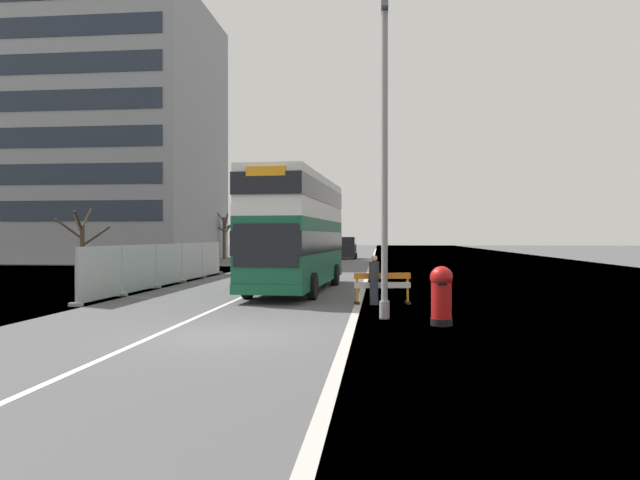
{
  "coord_description": "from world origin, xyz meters",
  "views": [
    {
      "loc": [
        3.62,
        -13.24,
        2.32
      ],
      "look_at": [
        1.49,
        7.11,
        2.2
      ],
      "focal_mm": 32.19,
      "sensor_mm": 36.0,
      "label": 1
    }
  ],
  "objects_px": {
    "double_decker_bus": "(298,231)",
    "car_receding_mid": "(302,250)",
    "red_pillar_postbox": "(441,293)",
    "car_oncoming_near": "(277,253)",
    "lamppost_foreground": "(385,170)",
    "car_receding_far": "(347,249)",
    "pedestrian_at_kerb": "(374,280)",
    "roadworks_barrier": "(382,284)"
  },
  "relations": [
    {
      "from": "double_decker_bus",
      "to": "car_receding_mid",
      "type": "bearing_deg",
      "value": 97.4
    },
    {
      "from": "red_pillar_postbox",
      "to": "car_oncoming_near",
      "type": "bearing_deg",
      "value": 108.55
    },
    {
      "from": "lamppost_foreground",
      "to": "red_pillar_postbox",
      "type": "bearing_deg",
      "value": -35.97
    },
    {
      "from": "lamppost_foreground",
      "to": "car_receding_far",
      "type": "relative_size",
      "value": 2.07
    },
    {
      "from": "pedestrian_at_kerb",
      "to": "car_oncoming_near",
      "type": "bearing_deg",
      "value": 107.82
    },
    {
      "from": "double_decker_bus",
      "to": "car_receding_far",
      "type": "xyz_separation_m",
      "value": [
        0.12,
        35.13,
        -1.51
      ]
    },
    {
      "from": "lamppost_foreground",
      "to": "car_receding_mid",
      "type": "bearing_deg",
      "value": 101.35
    },
    {
      "from": "red_pillar_postbox",
      "to": "roadworks_barrier",
      "type": "distance_m",
      "value": 4.85
    },
    {
      "from": "red_pillar_postbox",
      "to": "car_receding_far",
      "type": "height_order",
      "value": "car_receding_far"
    },
    {
      "from": "lamppost_foreground",
      "to": "roadworks_barrier",
      "type": "xyz_separation_m",
      "value": [
        -0.04,
        3.54,
        -3.54
      ]
    },
    {
      "from": "car_receding_mid",
      "to": "car_receding_far",
      "type": "xyz_separation_m",
      "value": [
        3.85,
        6.43,
        0.0
      ]
    },
    {
      "from": "double_decker_bus",
      "to": "car_oncoming_near",
      "type": "relative_size",
      "value": 2.7
    },
    {
      "from": "roadworks_barrier",
      "to": "pedestrian_at_kerb",
      "type": "distance_m",
      "value": 0.43
    },
    {
      "from": "red_pillar_postbox",
      "to": "car_receding_far",
      "type": "bearing_deg",
      "value": 96.45
    },
    {
      "from": "double_decker_bus",
      "to": "car_receding_mid",
      "type": "height_order",
      "value": "double_decker_bus"
    },
    {
      "from": "double_decker_bus",
      "to": "pedestrian_at_kerb",
      "type": "height_order",
      "value": "double_decker_bus"
    },
    {
      "from": "red_pillar_postbox",
      "to": "double_decker_bus",
      "type": "bearing_deg",
      "value": 119.31
    },
    {
      "from": "lamppost_foreground",
      "to": "car_receding_mid",
      "type": "height_order",
      "value": "lamppost_foreground"
    },
    {
      "from": "lamppost_foreground",
      "to": "car_receding_mid",
      "type": "distance_m",
      "value": 37.61
    },
    {
      "from": "lamppost_foreground",
      "to": "pedestrian_at_kerb",
      "type": "relative_size",
      "value": 5.27
    },
    {
      "from": "car_oncoming_near",
      "to": "car_receding_mid",
      "type": "distance_m",
      "value": 9.37
    },
    {
      "from": "red_pillar_postbox",
      "to": "car_oncoming_near",
      "type": "xyz_separation_m",
      "value": [
        -9.56,
        28.48,
        0.18
      ]
    },
    {
      "from": "red_pillar_postbox",
      "to": "car_receding_far",
      "type": "relative_size",
      "value": 0.36
    },
    {
      "from": "car_receding_far",
      "to": "pedestrian_at_kerb",
      "type": "relative_size",
      "value": 2.55
    },
    {
      "from": "double_decker_bus",
      "to": "roadworks_barrier",
      "type": "distance_m",
      "value": 6.08
    },
    {
      "from": "car_receding_far",
      "to": "double_decker_bus",
      "type": "bearing_deg",
      "value": -90.19
    },
    {
      "from": "car_receding_far",
      "to": "pedestrian_at_kerb",
      "type": "distance_m",
      "value": 40.04
    },
    {
      "from": "double_decker_bus",
      "to": "red_pillar_postbox",
      "type": "relative_size",
      "value": 7.14
    },
    {
      "from": "car_receding_far",
      "to": "red_pillar_postbox",
      "type": "bearing_deg",
      "value": -83.55
    },
    {
      "from": "double_decker_bus",
      "to": "car_receding_far",
      "type": "bearing_deg",
      "value": 89.81
    },
    {
      "from": "double_decker_bus",
      "to": "car_receding_far",
      "type": "distance_m",
      "value": 35.16
    },
    {
      "from": "roadworks_barrier",
      "to": "car_oncoming_near",
      "type": "relative_size",
      "value": 0.47
    },
    {
      "from": "car_oncoming_near",
      "to": "pedestrian_at_kerb",
      "type": "bearing_deg",
      "value": -72.18
    },
    {
      "from": "lamppost_foreground",
      "to": "car_receding_far",
      "type": "bearing_deg",
      "value": 94.67
    },
    {
      "from": "car_receding_far",
      "to": "roadworks_barrier",
      "type": "bearing_deg",
      "value": -84.97
    },
    {
      "from": "lamppost_foreground",
      "to": "car_receding_far",
      "type": "xyz_separation_m",
      "value": [
        -3.53,
        43.18,
        -3.15
      ]
    },
    {
      "from": "car_oncoming_near",
      "to": "double_decker_bus",
      "type": "bearing_deg",
      "value": -77.09
    },
    {
      "from": "roadworks_barrier",
      "to": "car_receding_far",
      "type": "relative_size",
      "value": 0.45
    },
    {
      "from": "car_receding_mid",
      "to": "pedestrian_at_kerb",
      "type": "height_order",
      "value": "car_receding_mid"
    },
    {
      "from": "pedestrian_at_kerb",
      "to": "roadworks_barrier",
      "type": "bearing_deg",
      "value": 43.47
    },
    {
      "from": "car_receding_mid",
      "to": "car_receding_far",
      "type": "bearing_deg",
      "value": 59.11
    },
    {
      "from": "double_decker_bus",
      "to": "red_pillar_postbox",
      "type": "height_order",
      "value": "double_decker_bus"
    }
  ]
}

